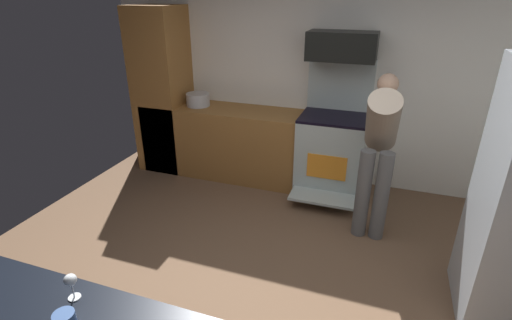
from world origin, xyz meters
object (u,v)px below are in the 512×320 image
at_px(wine_glass_far, 71,282).
at_px(stock_pot, 198,100).
at_px(microwave, 342,46).
at_px(oven_range, 332,151).
at_px(person_cook, 379,146).

relative_size(wine_glass_far, stock_pot, 0.47).
relative_size(microwave, stock_pot, 2.48).
distance_m(oven_range, wine_glass_far, 3.31).
distance_m(oven_range, stock_pot, 1.81).
bearing_deg(wine_glass_far, oven_range, 76.43).
bearing_deg(wine_glass_far, stock_pot, 106.97).
bearing_deg(wine_glass_far, microwave, 76.79).
relative_size(person_cook, wine_glass_far, 11.02).
height_order(microwave, wine_glass_far, microwave).
distance_m(person_cook, stock_pot, 2.38).
bearing_deg(oven_range, wine_glass_far, -103.57).
relative_size(oven_range, person_cook, 1.01).
relative_size(oven_range, microwave, 2.10).
xyz_separation_m(oven_range, person_cook, (0.52, -0.70, 0.40)).
xyz_separation_m(person_cook, stock_pot, (-2.27, 0.71, 0.06)).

